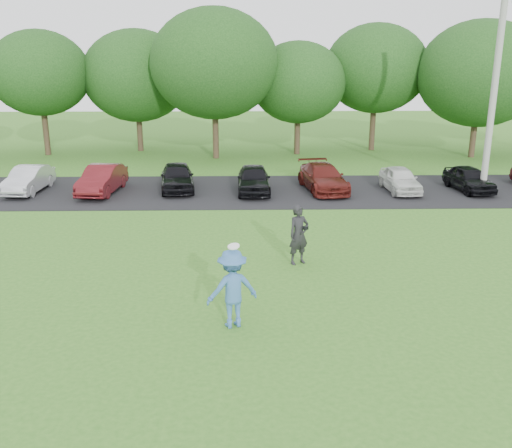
{
  "coord_description": "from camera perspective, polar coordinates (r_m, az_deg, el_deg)",
  "views": [
    {
      "loc": [
        -0.36,
        -12.46,
        6.13
      ],
      "look_at": [
        0.0,
        3.5,
        1.3
      ],
      "focal_mm": 40.0,
      "sensor_mm": 36.0,
      "label": 1
    }
  ],
  "objects": [
    {
      "name": "camera_bystander",
      "position": [
        17.03,
        4.3,
        -1.07
      ],
      "size": [
        0.79,
        0.69,
        1.82
      ],
      "color": "black",
      "rests_on": "ground"
    },
    {
      "name": "parking_lot",
      "position": [
        26.18,
        -0.46,
        3.33
      ],
      "size": [
        32.0,
        6.5,
        0.03
      ],
      "primitive_type": "cube",
      "color": "black",
      "rests_on": "ground"
    },
    {
      "name": "tree_row",
      "position": [
        35.29,
        1.82,
        14.84
      ],
      "size": [
        42.39,
        9.85,
        8.64
      ],
      "color": "#38281C",
      "rests_on": "ground"
    },
    {
      "name": "ground",
      "position": [
        13.89,
        0.33,
        -9.35
      ],
      "size": [
        100.0,
        100.0,
        0.0
      ],
      "primitive_type": "plane",
      "color": "#326B1E",
      "rests_on": "ground"
    },
    {
      "name": "parked_cars",
      "position": [
        25.96,
        -2.35,
        4.54
      ],
      "size": [
        28.47,
        4.42,
        1.24
      ],
      "color": "white",
      "rests_on": "parking_lot"
    },
    {
      "name": "frisbee_player",
      "position": [
        13.14,
        -2.38,
        -6.46
      ],
      "size": [
        1.37,
        1.05,
        2.05
      ],
      "color": "#3966A2",
      "rests_on": "ground"
    },
    {
      "name": "utility_pole",
      "position": [
        26.79,
        22.8,
        12.93
      ],
      "size": [
        0.28,
        0.28,
        9.79
      ],
      "primitive_type": "cylinder",
      "color": "#9B9A96",
      "rests_on": "ground"
    }
  ]
}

